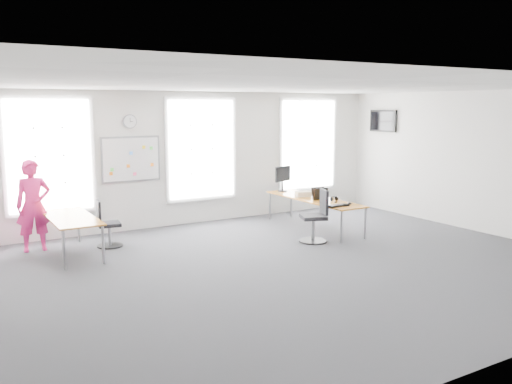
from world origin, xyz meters
TOP-DOWN VIEW (x-y plane):
  - floor at (0.00, 0.00)m, footprint 10.00×10.00m
  - ceiling at (0.00, 0.00)m, footprint 10.00×10.00m
  - wall_back at (0.00, 4.00)m, footprint 10.00×0.00m
  - wall_front at (0.00, -4.00)m, footprint 10.00×0.00m
  - wall_right at (5.00, 0.00)m, footprint 0.00×10.00m
  - window_left at (-3.00, 3.97)m, footprint 1.60×0.06m
  - window_mid at (0.30, 3.97)m, footprint 1.60×0.06m
  - window_right at (3.30, 3.97)m, footprint 1.60×0.06m
  - desk_right at (2.13, 2.12)m, footprint 0.74×2.76m
  - desk_left at (-2.92, 2.64)m, footprint 0.77×1.91m
  - chair_right at (1.45, 1.12)m, footprint 0.61×0.61m
  - chair_left at (-2.24, 2.86)m, footprint 0.48×0.48m
  - person at (-3.45, 3.27)m, footprint 0.64×0.44m
  - whiteboard at (-1.35, 3.97)m, footprint 1.20×0.03m
  - wall_clock at (-1.35, 3.97)m, footprint 0.30×0.04m
  - tv at (4.95, 3.00)m, footprint 0.06×0.90m
  - keyboard at (1.97, 1.09)m, footprint 0.46×0.17m
  - mouse at (2.30, 1.13)m, footprint 0.08×0.12m
  - lens_cap at (2.22, 1.47)m, footprint 0.09×0.09m
  - headphones at (2.30, 1.64)m, footprint 0.17×0.09m
  - laptop_sleeve at (2.13, 1.93)m, footprint 0.33×0.19m
  - paper_stack at (2.08, 2.46)m, footprint 0.39×0.34m
  - monitor at (2.08, 3.29)m, footprint 0.52×0.23m

SIDE VIEW (x-z plane):
  - floor at x=0.00m, z-range 0.00..0.00m
  - chair_left at x=-2.24m, z-range -0.06..0.85m
  - chair_right at x=1.45m, z-range -0.06..0.98m
  - desk_right at x=2.13m, z-range 0.29..0.96m
  - desk_left at x=-2.92m, z-range 0.29..0.99m
  - lens_cap at x=2.22m, z-range 0.67..0.68m
  - keyboard at x=1.97m, z-range 0.67..0.69m
  - mouse at x=2.30m, z-range 0.67..0.72m
  - headphones at x=2.30m, z-range 0.67..0.77m
  - paper_stack at x=2.08m, z-range 0.67..0.78m
  - laptop_sleeve at x=2.13m, z-range 0.67..0.93m
  - person at x=-3.45m, z-range 0.00..1.70m
  - monitor at x=2.08m, z-range 0.73..1.33m
  - wall_back at x=0.00m, z-range -3.50..6.50m
  - wall_front at x=0.00m, z-range -3.50..6.50m
  - wall_right at x=5.00m, z-range -3.50..6.50m
  - whiteboard at x=-1.35m, z-range 1.10..2.00m
  - window_left at x=-3.00m, z-range 0.60..2.80m
  - window_mid at x=0.30m, z-range 0.60..2.80m
  - window_right at x=3.30m, z-range 0.60..2.80m
  - tv at x=4.95m, z-range 2.02..2.57m
  - wall_clock at x=-1.35m, z-range 2.20..2.50m
  - ceiling at x=0.00m, z-range 3.00..3.00m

